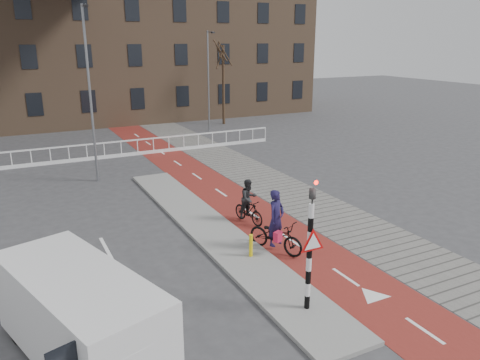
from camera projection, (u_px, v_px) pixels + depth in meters
name	position (u px, v px, depth m)	size (l,w,h in m)	color
ground	(285.00, 274.00, 14.20)	(120.00, 120.00, 0.00)	#38383A
bike_lane	(204.00, 181.00, 23.39)	(2.50, 60.00, 0.01)	maroon
sidewalk	(254.00, 174.00, 24.60)	(3.00, 60.00, 0.01)	slate
curb_island	(212.00, 230.00, 17.30)	(1.80, 16.00, 0.12)	gray
traffic_signal	(310.00, 242.00, 11.64)	(0.80, 0.80, 3.68)	black
bollard	(251.00, 245.00, 14.99)	(0.12, 0.12, 0.74)	yellow
cyclist_near	(276.00, 231.00, 15.51)	(1.53, 2.19, 2.14)	black
cyclist_far	(249.00, 205.00, 17.92)	(0.84, 1.66, 1.75)	black
van	(80.00, 316.00, 10.13)	(3.30, 5.18, 2.07)	silver
railing	(51.00, 159.00, 26.49)	(28.00, 0.10, 0.99)	silver
townhouse_row	(47.00, 26.00, 37.99)	(46.00, 10.00, 15.90)	#7F6047
tree_right	(223.00, 85.00, 38.32)	(0.23, 0.23, 6.37)	#302315
streetlight_near	(90.00, 97.00, 22.25)	(0.12, 0.12, 8.37)	slate
streetlight_right	(208.00, 82.00, 35.28)	(0.12, 0.12, 7.42)	slate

